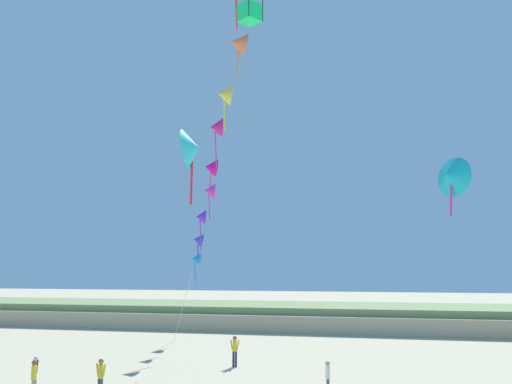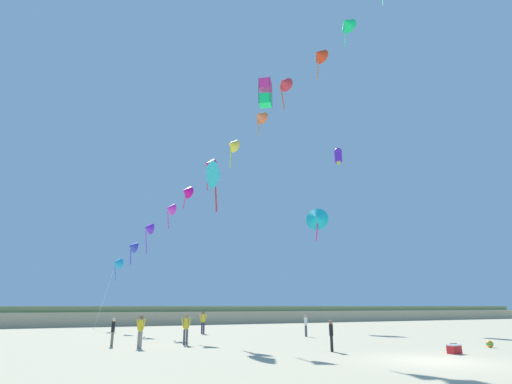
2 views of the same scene
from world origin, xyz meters
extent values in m
cube|color=tan|center=(0.00, 41.79, 0.75)|extent=(120.00, 12.18, 1.49)
cube|color=#7A8E56|center=(0.00, 41.79, 1.70)|extent=(120.00, 10.35, 0.85)
cylinder|color=yellow|center=(-7.22, 11.12, 1.16)|extent=(0.23, 0.23, 0.61)
cylinder|color=yellow|center=(-7.41, 11.17, 1.21)|extent=(0.22, 0.14, 0.58)
cylinder|color=yellow|center=(-7.04, 11.06, 1.21)|extent=(0.22, 0.14, 0.58)
sphere|color=#9E7051|center=(-7.22, 11.12, 1.59)|extent=(0.23, 0.23, 0.23)
cylinder|color=#282D4C|center=(-3.49, 19.77, 0.44)|extent=(0.13, 0.13, 0.88)
cylinder|color=#282D4C|center=(-3.33, 19.74, 0.44)|extent=(0.13, 0.13, 0.88)
cylinder|color=yellow|center=(-3.41, 19.76, 1.19)|extent=(0.23, 0.23, 0.62)
cylinder|color=yellow|center=(-3.61, 19.79, 1.24)|extent=(0.22, 0.12, 0.59)
cylinder|color=yellow|center=(-3.21, 19.72, 1.24)|extent=(0.22, 0.12, 0.59)
sphere|color=brown|center=(-3.41, 19.76, 1.62)|extent=(0.24, 0.24, 0.24)
cylinder|color=yellow|center=(-9.94, 10.28, 1.15)|extent=(0.22, 0.22, 0.60)
cylinder|color=yellow|center=(-9.81, 10.14, 1.19)|extent=(0.20, 0.20, 0.57)
cylinder|color=yellow|center=(-10.08, 10.42, 1.19)|extent=(0.20, 0.20, 0.57)
sphere|color=brown|center=(-9.94, 10.28, 1.57)|extent=(0.23, 0.23, 0.23)
cylinder|color=#726656|center=(-11.15, 12.21, 0.38)|extent=(0.11, 0.11, 0.76)
cylinder|color=#726656|center=(-11.12, 12.08, 0.38)|extent=(0.11, 0.11, 0.76)
cylinder|color=black|center=(-11.14, 12.14, 1.03)|extent=(0.20, 0.20, 0.54)
cylinder|color=black|center=(-11.16, 12.31, 1.07)|extent=(0.10, 0.19, 0.51)
cylinder|color=black|center=(-11.11, 11.97, 1.07)|extent=(0.10, 0.19, 0.51)
sphere|color=beige|center=(-11.14, 12.14, 1.40)|extent=(0.21, 0.21, 0.21)
cylinder|color=white|center=(2.47, 13.60, 1.05)|extent=(0.20, 0.20, 0.55)
cylinder|color=white|center=(2.49, 13.78, 1.09)|extent=(0.10, 0.19, 0.52)
cylinder|color=white|center=(2.44, 13.43, 1.09)|extent=(0.10, 0.19, 0.52)
sphere|color=tan|center=(2.47, 13.60, 1.43)|extent=(0.21, 0.21, 0.21)
cone|color=#1A9EDB|center=(-9.36, 30.02, 6.32)|extent=(1.19, 1.31, 1.11)
cylinder|color=#3985E5|center=(-9.42, 30.16, 5.35)|extent=(0.25, 0.17, 1.51)
cone|color=#3343C4|center=(-8.34, 27.61, 7.72)|extent=(1.18, 1.31, 1.21)
cylinder|color=#4F39E5|center=(-8.40, 27.75, 6.76)|extent=(0.14, 0.22, 1.49)
cone|color=#6829DB|center=(-7.37, 25.26, 9.23)|extent=(1.05, 1.28, 1.13)
cylinder|color=#9F39E5|center=(-7.43, 25.39, 7.93)|extent=(0.26, 0.30, 2.16)
cone|color=#CF32C3|center=(-5.97, 22.79, 10.72)|extent=(1.05, 1.28, 1.14)
cylinder|color=#E539AE|center=(-6.03, 22.93, 9.67)|extent=(0.22, 0.23, 1.67)
cone|color=#CB0F8F|center=(-5.18, 20.36, 11.85)|extent=(1.22, 1.35, 1.17)
cylinder|color=#E53985|center=(-5.24, 20.50, 10.97)|extent=(0.22, 0.17, 1.34)
cone|color=#D41B81|center=(-4.02, 17.66, 13.65)|extent=(1.05, 1.28, 1.11)
cylinder|color=#E5396F|center=(-4.08, 17.80, 12.41)|extent=(0.15, 0.17, 2.04)
cone|color=yellow|center=(-2.89, 15.39, 14.78)|extent=(1.12, 1.31, 1.16)
cylinder|color=#D6E539|center=(-2.96, 15.53, 13.73)|extent=(0.10, 0.18, 1.66)
cone|color=#F07042|center=(-1.54, 12.95, 16.52)|extent=(1.28, 1.38, 1.21)
cylinder|color=orange|center=(-1.60, 13.09, 15.61)|extent=(0.12, 0.23, 1.38)
cylinder|color=#E55339|center=(-0.96, 10.28, 16.90)|extent=(0.23, 0.29, 1.94)
cylinder|color=silver|center=(-10.23, 30.03, 3.01)|extent=(1.46, 0.37, 6.03)
cube|color=#13F175|center=(-0.99, 13.04, 18.06)|extent=(1.27, 1.27, 0.89)
cylinder|color=black|center=(-1.63, 12.94, 18.74)|extent=(0.04, 0.04, 2.26)
cylinder|color=black|center=(-0.36, 13.14, 18.74)|extent=(0.04, 0.04, 2.26)
cylinder|color=black|center=(-1.09, 13.68, 18.74)|extent=(0.04, 0.04, 2.26)
cone|color=#32DDDC|center=(-4.41, 14.63, 11.78)|extent=(1.26, 2.23, 2.21)
cone|color=#E52D3E|center=(-4.41, 14.63, 11.80)|extent=(0.74, 1.23, 1.22)
cylinder|color=#E52D3E|center=(-4.41, 14.63, 10.14)|extent=(0.20, 0.42, 2.64)
cone|color=#17BAC9|center=(9.09, 21.47, 10.98)|extent=(2.41, 2.41, 2.44)
cone|color=#E52D86|center=(9.09, 21.47, 11.00)|extent=(1.36, 1.36, 1.35)
cylinder|color=#E52D86|center=(9.09, 21.47, 9.62)|extent=(0.21, 0.36, 2.02)
camera|label=1|loc=(4.70, -11.41, 5.67)|focal=38.00mm
camera|label=2|loc=(-13.90, -12.70, 2.15)|focal=28.00mm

